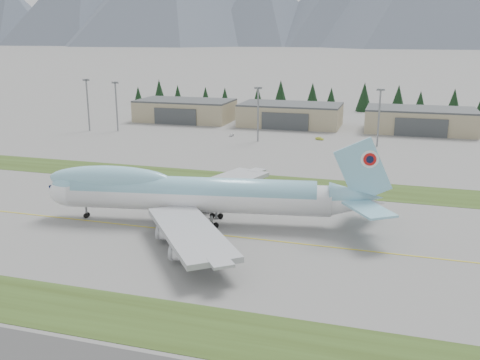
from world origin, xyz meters
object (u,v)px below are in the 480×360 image
(hangar_left, at_px, (185,110))
(service_vehicle_b, at_px, (319,140))
(hangar_center, at_px, (290,115))
(service_vehicle_a, at_px, (232,136))
(boeing_747_freighter, at_px, (194,193))
(hangar_right, at_px, (420,120))

(hangar_left, bearing_deg, service_vehicle_b, -23.67)
(hangar_left, height_order, hangar_center, same)
(hangar_center, distance_m, service_vehicle_a, 39.93)
(hangar_center, bearing_deg, service_vehicle_a, -118.95)
(boeing_747_freighter, relative_size, service_vehicle_b, 22.36)
(service_vehicle_a, bearing_deg, service_vehicle_b, 8.76)
(service_vehicle_a, bearing_deg, hangar_left, 141.56)
(boeing_747_freighter, xyz_separation_m, hangar_center, (-5.86, 143.52, -1.68))
(boeing_747_freighter, distance_m, service_vehicle_b, 112.05)
(hangar_left, distance_m, hangar_center, 55.00)
(boeing_747_freighter, relative_size, service_vehicle_a, 26.62)
(hangar_right, xyz_separation_m, service_vehicle_b, (-40.91, -32.48, -5.39))
(hangar_center, bearing_deg, hangar_right, 0.00)
(hangar_left, height_order, service_vehicle_a, hangar_left)
(service_vehicle_a, distance_m, service_vehicle_b, 38.30)
(hangar_center, relative_size, service_vehicle_a, 15.63)
(service_vehicle_b, bearing_deg, hangar_left, 90.61)
(hangar_right, distance_m, service_vehicle_b, 52.51)
(hangar_left, xyz_separation_m, hangar_right, (115.00, 0.00, 0.00))
(hangar_center, distance_m, hangar_right, 60.00)
(hangar_center, bearing_deg, boeing_747_freighter, -87.66)
(boeing_747_freighter, xyz_separation_m, service_vehicle_b, (13.23, 111.04, -7.07))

